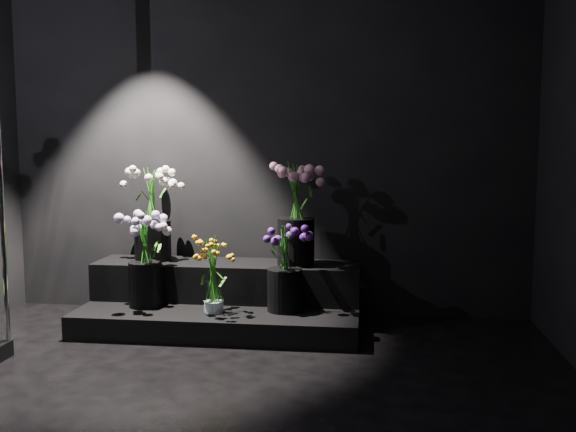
# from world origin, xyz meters

# --- Properties ---
(floor) EXTENTS (4.00, 4.00, 0.00)m
(floor) POSITION_xyz_m (0.00, 0.00, 0.00)
(floor) COLOR black
(floor) RESTS_ON ground
(wall_back) EXTENTS (4.00, 0.00, 4.00)m
(wall_back) POSITION_xyz_m (0.00, 2.00, 1.40)
(wall_back) COLOR black
(wall_back) RESTS_ON floor
(display_riser) EXTENTS (1.96, 0.87, 0.43)m
(display_riser) POSITION_xyz_m (-0.24, 1.61, 0.18)
(display_riser) COLOR black
(display_riser) RESTS_ON floor
(bouquet_orange_bells) EXTENTS (0.28, 0.28, 0.51)m
(bouquet_orange_bells) POSITION_xyz_m (-0.25, 1.33, 0.43)
(bouquet_orange_bells) COLOR white
(bouquet_orange_bells) RESTS_ON display_riser
(bouquet_lilac) EXTENTS (0.47, 0.47, 0.66)m
(bouquet_lilac) POSITION_xyz_m (-0.77, 1.44, 0.55)
(bouquet_lilac) COLOR black
(bouquet_lilac) RESTS_ON display_riser
(bouquet_purple) EXTENTS (0.39, 0.39, 0.60)m
(bouquet_purple) POSITION_xyz_m (0.23, 1.43, 0.49)
(bouquet_purple) COLOR black
(bouquet_purple) RESTS_ON display_riser
(bouquet_cream_roses) EXTENTS (0.43, 0.43, 0.69)m
(bouquet_cream_roses) POSITION_xyz_m (-0.81, 1.75, 0.82)
(bouquet_cream_roses) COLOR black
(bouquet_cream_roses) RESTS_ON display_riser
(bouquet_pink_roses) EXTENTS (0.41, 0.41, 0.74)m
(bouquet_pink_roses) POSITION_xyz_m (0.27, 1.69, 0.86)
(bouquet_pink_roses) COLOR black
(bouquet_pink_roses) RESTS_ON display_riser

